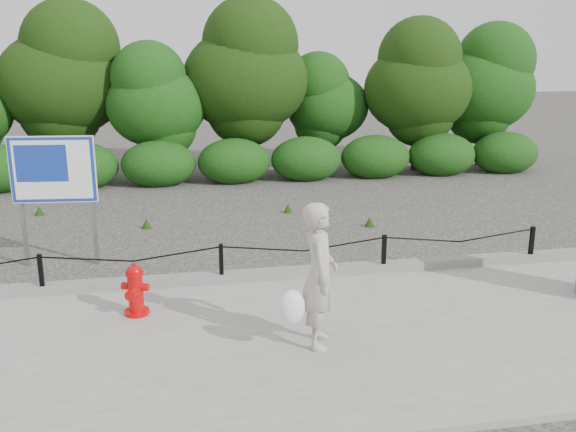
# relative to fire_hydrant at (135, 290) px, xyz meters

# --- Properties ---
(ground) EXTENTS (90.00, 90.00, 0.00)m
(ground) POSITION_rel_fire_hydrant_xyz_m (1.18, 0.91, -0.41)
(ground) COLOR #2D2B28
(ground) RESTS_ON ground
(sidewalk) EXTENTS (14.00, 4.00, 0.08)m
(sidewalk) POSITION_rel_fire_hydrant_xyz_m (1.18, -1.09, -0.37)
(sidewalk) COLOR gray
(sidewalk) RESTS_ON ground
(curb) EXTENTS (14.00, 0.22, 0.14)m
(curb) POSITION_rel_fire_hydrant_xyz_m (1.18, 0.96, -0.26)
(curb) COLOR slate
(curb) RESTS_ON sidewalk
(chain_barrier) EXTENTS (10.06, 0.06, 0.60)m
(chain_barrier) POSITION_rel_fire_hydrant_xyz_m (1.18, 0.91, 0.05)
(chain_barrier) COLOR black
(chain_barrier) RESTS_ON sidewalk
(treeline) EXTENTS (20.34, 3.68, 4.82)m
(treeline) POSITION_rel_fire_hydrant_xyz_m (1.71, 9.88, 2.14)
(treeline) COLOR black
(treeline) RESTS_ON ground
(fire_hydrant) EXTENTS (0.42, 0.42, 0.69)m
(fire_hydrant) POSITION_rel_fire_hydrant_xyz_m (0.00, 0.00, 0.00)
(fire_hydrant) COLOR #C60708
(fire_hydrant) RESTS_ON sidewalk
(pedestrian) EXTENTS (0.76, 0.69, 1.69)m
(pedestrian) POSITION_rel_fire_hydrant_xyz_m (2.10, -1.27, 0.50)
(pedestrian) COLOR #B2AC98
(pedestrian) RESTS_ON sidewalk
(advertising_sign) EXTENTS (1.32, 0.23, 2.12)m
(advertising_sign) POSITION_rel_fire_hydrant_xyz_m (-1.31, 2.42, 1.09)
(advertising_sign) COLOR slate
(advertising_sign) RESTS_ON ground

